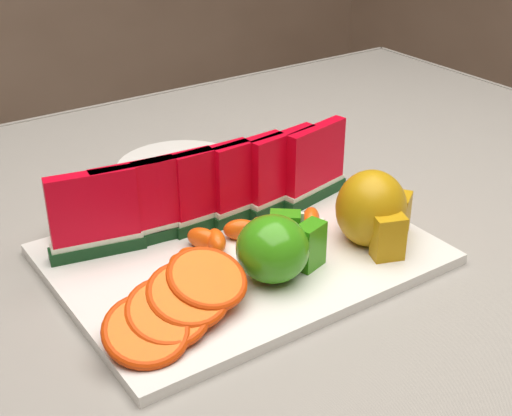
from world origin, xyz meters
name	(u,v)px	position (x,y,z in m)	size (l,w,h in m)	color
table	(208,314)	(0.00, 0.00, 0.65)	(1.40, 0.90, 0.75)	#4C3618
tablecloth	(206,272)	(0.00, 0.00, 0.72)	(1.53, 1.03, 0.20)	slate
platter	(241,254)	(0.01, -0.05, 0.76)	(0.40, 0.30, 0.01)	silver
apple_cluster	(277,247)	(0.02, -0.12, 0.80)	(0.11, 0.09, 0.07)	#10840F
pear_cluster	(374,211)	(0.15, -0.12, 0.81)	(0.10, 0.10, 0.09)	#9B7B09
side_plate	(181,167)	(0.07, 0.19, 0.76)	(0.22, 0.22, 0.01)	silver
watermelon_row	(213,189)	(0.02, 0.01, 0.82)	(0.39, 0.07, 0.10)	#104016
orange_fan_front	(178,303)	(-0.11, -0.13, 0.79)	(0.17, 0.12, 0.05)	#ED5800
orange_fan_back	(148,202)	(-0.03, 0.08, 0.79)	(0.24, 0.11, 0.04)	#ED5800
tangerine_segments	(241,237)	(0.02, -0.05, 0.78)	(0.21, 0.08, 0.02)	orange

